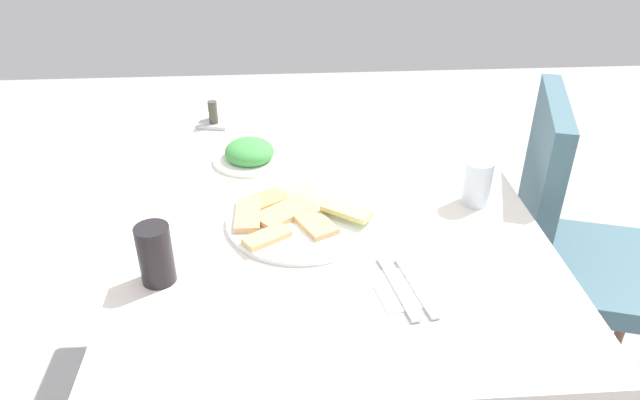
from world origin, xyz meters
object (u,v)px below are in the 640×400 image
object	(u,v)px
pide_platter	(297,217)
paper_napkin	(407,288)
dining_chair	(570,239)
salad_plate_greens	(249,154)
soda_can	(155,254)
drinking_glass	(477,182)
spoon	(416,286)
dining_table	(332,231)
condiment_caddy	(214,117)
fork	(398,287)

from	to	relation	value
pide_platter	paper_napkin	bearing A→B (deg)	38.66
dining_chair	pide_platter	bearing A→B (deg)	-76.35
dining_chair	salad_plate_greens	xyz separation A→B (m)	(-0.12, -0.87, 0.23)
soda_can	drinking_glass	size ratio (longest dim) A/B	1.13
salad_plate_greens	spoon	world-z (taller)	salad_plate_greens
dining_table	condiment_caddy	world-z (taller)	condiment_caddy
fork	condiment_caddy	xyz separation A→B (m)	(-0.80, -0.41, 0.02)
dining_chair	paper_napkin	world-z (taller)	dining_chair
pide_platter	condiment_caddy	size ratio (longest dim) A/B	3.17
dining_table	drinking_glass	xyz separation A→B (m)	(0.01, 0.34, 0.13)
soda_can	fork	world-z (taller)	soda_can
drinking_glass	pide_platter	bearing A→B (deg)	-82.75
soda_can	dining_table	bearing A→B (deg)	125.64
dining_chair	drinking_glass	size ratio (longest dim) A/B	8.35
soda_can	condiment_caddy	distance (m)	0.74
soda_can	condiment_caddy	bearing A→B (deg)	176.51
salad_plate_greens	condiment_caddy	distance (m)	0.27
dining_table	dining_chair	bearing A→B (deg)	99.89
drinking_glass	fork	bearing A→B (deg)	-38.13
soda_can	paper_napkin	bearing A→B (deg)	82.86
soda_can	condiment_caddy	xyz separation A→B (m)	(-0.74, 0.05, -0.04)
dining_chair	drinking_glass	xyz separation A→B (m)	(0.13, -0.34, 0.27)
pide_platter	spoon	world-z (taller)	pide_platter
spoon	fork	bearing A→B (deg)	-100.82
pide_platter	soda_can	size ratio (longest dim) A/B	2.75
drinking_glass	paper_napkin	world-z (taller)	drinking_glass
dining_table	pide_platter	bearing A→B (deg)	-51.32
paper_napkin	condiment_caddy	xyz separation A→B (m)	(-0.80, -0.43, 0.02)
dining_chair	drinking_glass	world-z (taller)	dining_chair
spoon	dining_chair	bearing A→B (deg)	117.92
dining_table	salad_plate_greens	world-z (taller)	salad_plate_greens
salad_plate_greens	soda_can	bearing A→B (deg)	-17.85
pide_platter	condiment_caddy	bearing A→B (deg)	-157.38
paper_napkin	spoon	world-z (taller)	spoon
fork	paper_napkin	bearing A→B (deg)	79.88
salad_plate_greens	soda_can	distance (m)	0.52
salad_plate_greens	drinking_glass	xyz separation A→B (m)	(0.25, 0.54, 0.03)
drinking_glass	salad_plate_greens	bearing A→B (deg)	-114.90
dining_chair	spoon	distance (m)	0.73
dining_table	condiment_caddy	size ratio (longest dim) A/B	11.01
dining_chair	paper_napkin	size ratio (longest dim) A/B	7.43
drinking_glass	paper_napkin	xyz separation A→B (m)	(0.30, -0.22, -0.05)
salad_plate_greens	drinking_glass	size ratio (longest dim) A/B	1.80
drinking_glass	paper_napkin	size ratio (longest dim) A/B	0.89
drinking_glass	spoon	world-z (taller)	drinking_glass
salad_plate_greens	condiment_caddy	size ratio (longest dim) A/B	1.84
condiment_caddy	dining_table	bearing A→B (deg)	32.82
condiment_caddy	dining_chair	bearing A→B (deg)	69.62
dining_chair	salad_plate_greens	distance (m)	0.91
salad_plate_greens	drinking_glass	world-z (taller)	drinking_glass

